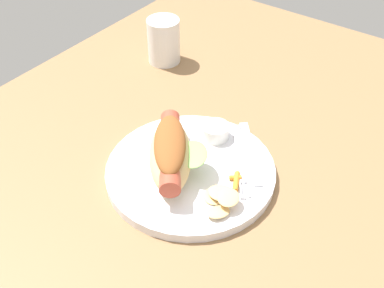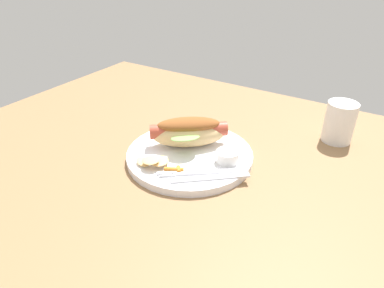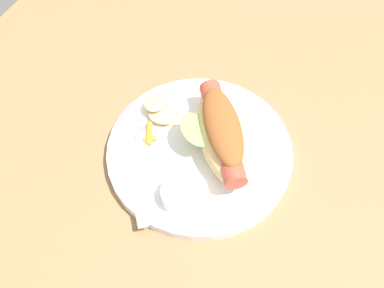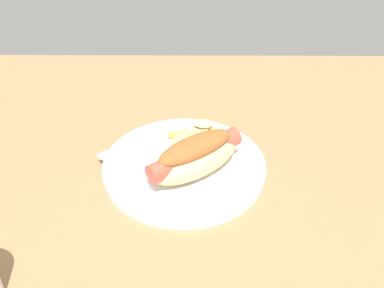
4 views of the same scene
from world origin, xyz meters
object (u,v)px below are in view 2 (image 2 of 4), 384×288
chips_pile (154,161)px  carrot_garnish (175,169)px  knife (210,178)px  fork (203,172)px  hot_dog (189,132)px  drinking_cup (339,122)px  plate (190,155)px  sauce_ramekin (228,156)px

chips_pile → carrot_garnish: 4.65cm
knife → carrot_garnish: size_ratio=3.99×
chips_pile → fork: bearing=15.3°
hot_dog → fork: size_ratio=1.14×
knife → drinking_cup: 34.81cm
plate → knife: size_ratio=1.77×
carrot_garnish → drinking_cup: size_ratio=0.40×
sauce_ramekin → fork: sauce_ramekin is taller
sauce_ramekin → carrot_garnish: size_ratio=1.22×
hot_dog → sauce_ramekin: (10.21, -1.43, -2.11)cm
plate → fork: bearing=-40.3°
carrot_garnish → drinking_cup: bearing=54.2°
sauce_ramekin → chips_pile: size_ratio=0.64×
plate → chips_pile: bearing=-112.6°
plate → sauce_ramekin: bearing=5.8°
chips_pile → plate: bearing=67.4°
sauce_ramekin → chips_pile: (-11.74, -8.82, -0.28)cm
sauce_ramekin → knife: sauce_ramekin is taller
plate → chips_pile: chips_pile is taller
hot_dog → drinking_cup: size_ratio=1.75×
plate → knife: knife is taller
hot_dog → knife: 13.50cm
hot_dog → plate: bearing=90.4°
fork → hot_dog: bearing=-79.6°
fork → chips_pile: (-9.60, -2.63, 0.73)cm
sauce_ramekin → drinking_cup: bearing=55.8°
hot_dog → carrot_garnish: 10.77cm
hot_dog → carrot_garnish: (3.09, -9.91, -2.89)cm
carrot_garnish → plate: bearing=99.6°
plate → sauce_ramekin: size_ratio=5.79×
hot_dog → chips_pile: 10.64cm
plate → carrot_garnish: carrot_garnish is taller
hot_dog → fork: hot_dog is taller
sauce_ramekin → drinking_cup: (16.16, 23.77, 1.88)cm
plate → knife: 10.37cm
plate → sauce_ramekin: 8.70cm
fork → carrot_garnish: bearing=-11.6°
knife → sauce_ramekin: bearing=-130.4°
sauce_ramekin → chips_pile: sauce_ramekin is taller
knife → plate: bearing=-75.8°
plate → hot_dog: 5.04cm
plate → hot_dog: hot_dog is taller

